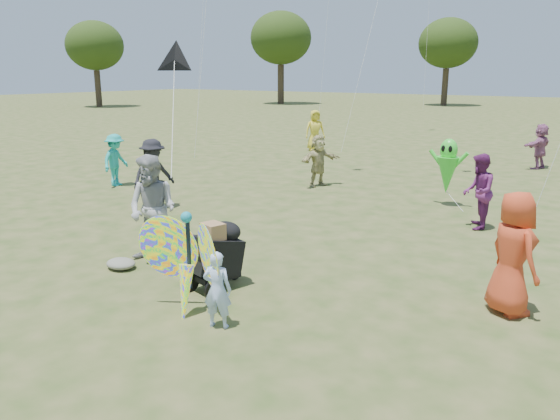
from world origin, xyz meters
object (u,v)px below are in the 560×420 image
object	(u,v)px
crowd_a	(513,253)
crowd_e	(478,191)
crowd_b	(153,174)
crowd_j	(540,146)
adult_man	(153,210)
crowd_g	(315,130)
crowd_d	(318,161)
jogging_stroller	(218,251)
butterfly_kite	(187,264)
alien_kite	(447,169)
child_girl	(217,290)
crowd_i	(116,160)

from	to	relation	value
crowd_a	crowd_e	distance (m)	4.51
crowd_b	crowd_j	world-z (taller)	crowd_b
adult_man	crowd_b	size ratio (longest dim) A/B	1.12
crowd_b	crowd_g	xyz separation A→B (m)	(-2.08, 11.40, 0.01)
crowd_d	crowd_a	bearing A→B (deg)	-112.73
crowd_j	jogging_stroller	xyz separation A→B (m)	(-2.13, -15.04, -0.19)
crowd_b	crowd_g	size ratio (longest dim) A/B	0.99
crowd_g	butterfly_kite	xyz separation A→B (m)	(7.22, -15.54, -0.15)
crowd_g	alien_kite	distance (m)	10.71
child_girl	crowd_d	bearing A→B (deg)	-88.96
crowd_j	butterfly_kite	world-z (taller)	crowd_j
crowd_b	butterfly_kite	xyz separation A→B (m)	(5.14, -4.14, -0.14)
child_girl	crowd_a	size ratio (longest dim) A/B	0.60
crowd_g	crowd_i	bearing A→B (deg)	-141.06
child_girl	crowd_e	bearing A→B (deg)	-124.01
crowd_a	crowd_d	world-z (taller)	crowd_a
adult_man	child_girl	bearing A→B (deg)	-37.70
child_girl	crowd_e	xyz separation A→B (m)	(1.52, 6.93, 0.30)
crowd_d	alien_kite	world-z (taller)	alien_kite
child_girl	crowd_j	distance (m)	16.17
jogging_stroller	crowd_a	bearing A→B (deg)	37.31
alien_kite	butterfly_kite	bearing A→B (deg)	-96.04
crowd_e	crowd_j	bearing A→B (deg)	166.27
child_girl	crowd_i	distance (m)	10.43
crowd_a	crowd_i	size ratio (longest dim) A/B	1.13
crowd_g	butterfly_kite	bearing A→B (deg)	-110.58
crowd_b	crowd_e	world-z (taller)	crowd_b
crowd_b	butterfly_kite	bearing A→B (deg)	-117.20
crowd_e	crowd_g	world-z (taller)	crowd_g
adult_man	crowd_j	xyz separation A→B (m)	(3.88, 14.76, -0.18)
crowd_g	crowd_j	distance (m)	9.07
crowd_b	child_girl	bearing A→B (deg)	-114.57
crowd_i	crowd_d	bearing A→B (deg)	-69.41
child_girl	crowd_i	size ratio (longest dim) A/B	0.68
child_girl	crowd_j	xyz separation A→B (m)	(1.20, 16.12, 0.27)
crowd_a	child_girl	bearing A→B (deg)	82.26
adult_man	crowd_g	bearing A→B (deg)	99.18
child_girl	crowd_e	distance (m)	7.10
adult_man	alien_kite	bearing A→B (deg)	57.22
butterfly_kite	child_girl	bearing A→B (deg)	-8.03
adult_man	crowd_j	size ratio (longest dim) A/B	1.22
crowd_i	crowd_a	bearing A→B (deg)	-116.66
crowd_d	crowd_i	size ratio (longest dim) A/B	0.99
crowd_d	crowd_i	distance (m)	6.14
crowd_g	crowd_i	size ratio (longest dim) A/B	1.13
crowd_d	butterfly_kite	world-z (taller)	crowd_d
crowd_i	jogging_stroller	distance (m)	9.09
crowd_d	crowd_j	bearing A→B (deg)	-15.12
butterfly_kite	crowd_g	bearing A→B (deg)	114.93
crowd_a	crowd_b	bearing A→B (deg)	31.63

